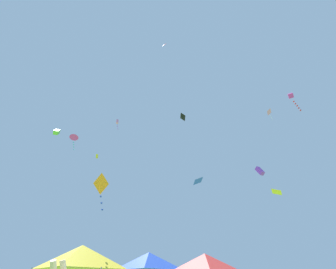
{
  "coord_description": "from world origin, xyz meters",
  "views": [
    {
      "loc": [
        0.61,
        -5.6,
        1.64
      ],
      "look_at": [
        -0.13,
        15.66,
        14.92
      ],
      "focal_mm": 25.87,
      "sensor_mm": 36.0,
      "label": 1
    }
  ],
  "objects_px": {
    "kite_yellow_diamond": "(277,192)",
    "kite_pink_diamond": "(269,113)",
    "kite_orange_diamond": "(101,185)",
    "kite_pink_box": "(117,122)",
    "canopy_tent_red": "(205,264)",
    "canopy_tent_yellow": "(81,257)",
    "kite_purple_box": "(260,171)",
    "kite_yellow_box": "(97,156)",
    "kite_lime_box": "(57,132)",
    "kite_magenta_delta": "(74,137)",
    "kite_red_delta": "(164,45)",
    "kite_magenta_box": "(291,96)",
    "kite_black_diamond": "(183,117)",
    "canopy_tent_blue": "(149,261)",
    "kite_blue_diamond": "(198,181)"
  },
  "relations": [
    {
      "from": "kite_lime_box",
      "to": "kite_magenta_delta",
      "type": "bearing_deg",
      "value": 104.2
    },
    {
      "from": "kite_yellow_box",
      "to": "kite_pink_box",
      "type": "xyz_separation_m",
      "value": [
        1.39,
        2.99,
        8.03
      ]
    },
    {
      "from": "kite_yellow_diamond",
      "to": "kite_pink_diamond",
      "type": "bearing_deg",
      "value": -58.62
    },
    {
      "from": "canopy_tent_blue",
      "to": "kite_purple_box",
      "type": "bearing_deg",
      "value": 3.63
    },
    {
      "from": "kite_magenta_box",
      "to": "kite_pink_box",
      "type": "height_order",
      "value": "kite_pink_box"
    },
    {
      "from": "canopy_tent_red",
      "to": "kite_blue_diamond",
      "type": "distance_m",
      "value": 21.67
    },
    {
      "from": "kite_pink_diamond",
      "to": "kite_magenta_box",
      "type": "bearing_deg",
      "value": -16.11
    },
    {
      "from": "kite_purple_box",
      "to": "kite_yellow_box",
      "type": "bearing_deg",
      "value": 146.42
    },
    {
      "from": "kite_magenta_delta",
      "to": "canopy_tent_blue",
      "type": "bearing_deg",
      "value": -47.02
    },
    {
      "from": "kite_magenta_delta",
      "to": "kite_yellow_diamond",
      "type": "bearing_deg",
      "value": -17.28
    },
    {
      "from": "kite_yellow_diamond",
      "to": "kite_orange_diamond",
      "type": "bearing_deg",
      "value": -138.89
    },
    {
      "from": "kite_black_diamond",
      "to": "kite_blue_diamond",
      "type": "bearing_deg",
      "value": 75.31
    },
    {
      "from": "kite_yellow_diamond",
      "to": "kite_magenta_delta",
      "type": "bearing_deg",
      "value": 162.72
    },
    {
      "from": "kite_magenta_box",
      "to": "kite_blue_diamond",
      "type": "bearing_deg",
      "value": 146.57
    },
    {
      "from": "kite_red_delta",
      "to": "kite_yellow_box",
      "type": "height_order",
      "value": "kite_red_delta"
    },
    {
      "from": "kite_purple_box",
      "to": "kite_lime_box",
      "type": "distance_m",
      "value": 23.81
    },
    {
      "from": "kite_orange_diamond",
      "to": "kite_yellow_box",
      "type": "distance_m",
      "value": 22.23
    },
    {
      "from": "kite_magenta_box",
      "to": "canopy_tent_yellow",
      "type": "bearing_deg",
      "value": -147.93
    },
    {
      "from": "canopy_tent_yellow",
      "to": "kite_red_delta",
      "type": "xyz_separation_m",
      "value": [
        3.07,
        8.19,
        24.8
      ]
    },
    {
      "from": "kite_orange_diamond",
      "to": "kite_pink_box",
      "type": "relative_size",
      "value": 0.89
    },
    {
      "from": "kite_yellow_diamond",
      "to": "kite_blue_diamond",
      "type": "relative_size",
      "value": 0.87
    },
    {
      "from": "canopy_tent_yellow",
      "to": "kite_yellow_diamond",
      "type": "distance_m",
      "value": 21.8
    },
    {
      "from": "kite_lime_box",
      "to": "kite_orange_diamond",
      "type": "height_order",
      "value": "kite_lime_box"
    },
    {
      "from": "canopy_tent_blue",
      "to": "canopy_tent_yellow",
      "type": "height_order",
      "value": "canopy_tent_blue"
    },
    {
      "from": "kite_magenta_box",
      "to": "kite_black_diamond",
      "type": "distance_m",
      "value": 13.73
    },
    {
      "from": "canopy_tent_yellow",
      "to": "kite_purple_box",
      "type": "height_order",
      "value": "kite_purple_box"
    },
    {
      "from": "kite_magenta_delta",
      "to": "kite_blue_diamond",
      "type": "distance_m",
      "value": 22.28
    },
    {
      "from": "kite_pink_diamond",
      "to": "kite_black_diamond",
      "type": "xyz_separation_m",
      "value": [
        -10.63,
        -0.59,
        -0.83
      ]
    },
    {
      "from": "kite_yellow_diamond",
      "to": "kite_pink_diamond",
      "type": "relative_size",
      "value": 0.95
    },
    {
      "from": "kite_purple_box",
      "to": "kite_yellow_diamond",
      "type": "bearing_deg",
      "value": 60.92
    },
    {
      "from": "kite_red_delta",
      "to": "kite_blue_diamond",
      "type": "relative_size",
      "value": 0.5
    },
    {
      "from": "kite_purple_box",
      "to": "kite_magenta_delta",
      "type": "bearing_deg",
      "value": 146.7
    },
    {
      "from": "kite_yellow_box",
      "to": "kite_magenta_delta",
      "type": "bearing_deg",
      "value": 147.59
    },
    {
      "from": "kite_magenta_box",
      "to": "kite_purple_box",
      "type": "bearing_deg",
      "value": -147.42
    },
    {
      "from": "kite_red_delta",
      "to": "kite_blue_diamond",
      "type": "distance_m",
      "value": 18.27
    },
    {
      "from": "kite_blue_diamond",
      "to": "kite_pink_diamond",
      "type": "bearing_deg",
      "value": -38.01
    },
    {
      "from": "canopy_tent_red",
      "to": "kite_orange_diamond",
      "type": "relative_size",
      "value": 1.59
    },
    {
      "from": "canopy_tent_red",
      "to": "canopy_tent_yellow",
      "type": "bearing_deg",
      "value": -171.46
    },
    {
      "from": "kite_magenta_box",
      "to": "kite_black_diamond",
      "type": "bearing_deg",
      "value": 179.0
    },
    {
      "from": "canopy_tent_blue",
      "to": "kite_blue_diamond",
      "type": "bearing_deg",
      "value": 69.61
    },
    {
      "from": "kite_orange_diamond",
      "to": "kite_magenta_delta",
      "type": "distance_m",
      "value": 30.18
    },
    {
      "from": "kite_yellow_diamond",
      "to": "kite_black_diamond",
      "type": "relative_size",
      "value": 1.67
    },
    {
      "from": "kite_purple_box",
      "to": "kite_black_diamond",
      "type": "height_order",
      "value": "kite_black_diamond"
    },
    {
      "from": "kite_pink_diamond",
      "to": "kite_magenta_delta",
      "type": "height_order",
      "value": "kite_magenta_delta"
    },
    {
      "from": "canopy_tent_blue",
      "to": "kite_orange_diamond",
      "type": "bearing_deg",
      "value": -112.27
    },
    {
      "from": "kite_yellow_diamond",
      "to": "canopy_tent_red",
      "type": "bearing_deg",
      "value": -126.01
    },
    {
      "from": "kite_lime_box",
      "to": "kite_pink_box",
      "type": "height_order",
      "value": "kite_pink_box"
    },
    {
      "from": "kite_magenta_box",
      "to": "kite_lime_box",
      "type": "distance_m",
      "value": 29.4
    },
    {
      "from": "canopy_tent_yellow",
      "to": "kite_magenta_delta",
      "type": "height_order",
      "value": "kite_magenta_delta"
    },
    {
      "from": "kite_yellow_diamond",
      "to": "kite_orange_diamond",
      "type": "relative_size",
      "value": 0.75
    }
  ]
}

